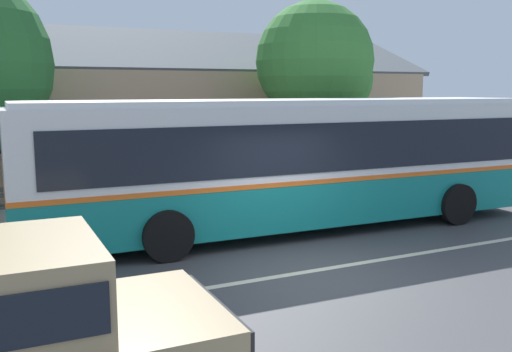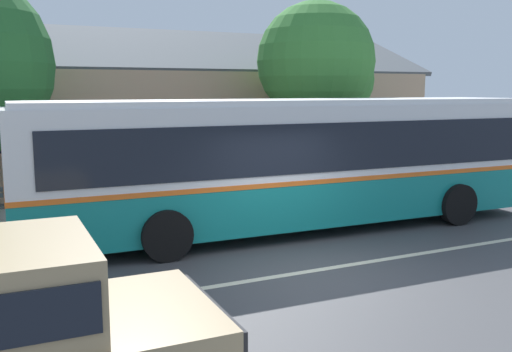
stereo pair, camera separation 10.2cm
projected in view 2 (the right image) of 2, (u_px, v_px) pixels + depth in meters
The scene contains 8 objects.
ground_plane at pixel (313, 271), 10.31m from camera, with size 300.00×300.00×0.00m, color #424244.
sidewalk_far at pixel (199, 206), 15.64m from camera, with size 60.00×3.00×0.15m, color #ADAAA3.
lane_divider_stripe at pixel (313, 271), 10.31m from camera, with size 60.00×0.16×0.01m, color beige.
community_building at pixel (83, 122), 21.11m from camera, with size 25.44×8.73×6.55m.
transit_bus at pixel (295, 160), 13.18m from camera, with size 12.48×2.99×3.02m.
bench_by_building at pixel (20, 206), 13.15m from camera, with size 1.79×0.51×0.94m.
bench_down_street at pixel (179, 191), 15.13m from camera, with size 1.86×0.51×0.94m.
street_tree_primary at pixel (320, 66), 17.85m from camera, with size 3.76×3.70×5.96m.
Camera 2 is at (-5.22, -8.51, 3.26)m, focal length 40.00 mm.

